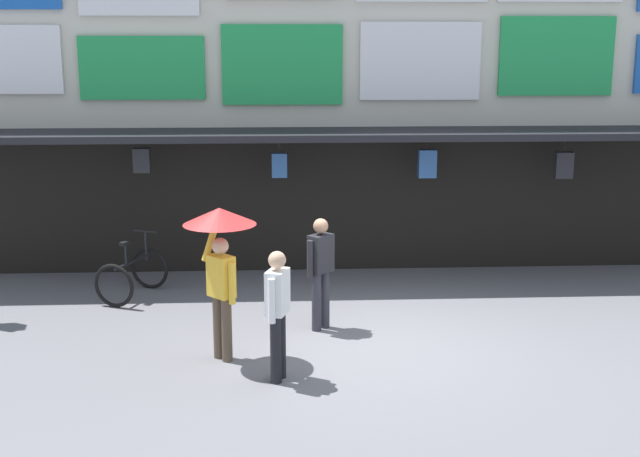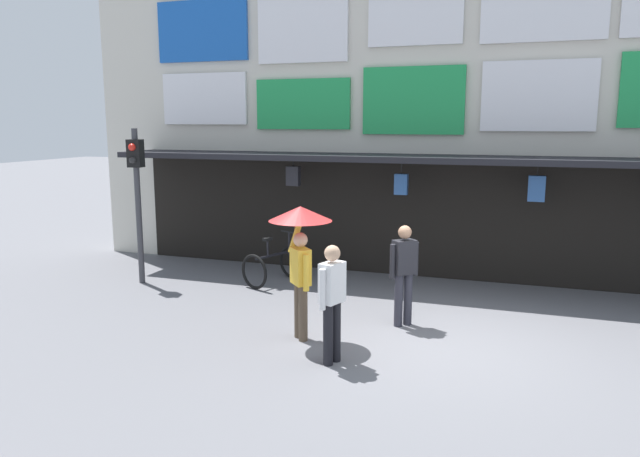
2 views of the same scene
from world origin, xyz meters
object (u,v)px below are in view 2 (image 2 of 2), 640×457
pedestrian_in_green (404,270)px  pedestrian_in_black (332,297)px  traffic_light_near (137,181)px  bicycle_parked (274,265)px  pedestrian_with_umbrella (300,235)px

pedestrian_in_green → pedestrian_in_black: 1.98m
traffic_light_near → bicycle_parked: (2.65, 0.83, -1.75)m
bicycle_parked → traffic_light_near: bearing=-162.7°
traffic_light_near → pedestrian_in_green: traffic_light_near is taller
pedestrian_with_umbrella → bicycle_parked: bearing=120.4°
pedestrian_with_umbrella → pedestrian_in_green: size_ratio=1.24×
traffic_light_near → bicycle_parked: 3.28m
bicycle_parked → pedestrian_with_umbrella: size_ratio=0.65×
pedestrian_in_black → bicycle_parked: bearing=123.9°
pedestrian_with_umbrella → pedestrian_in_black: 1.26m
pedestrian_in_black → pedestrian_in_green: bearing=71.3°
traffic_light_near → pedestrian_with_umbrella: bearing=-25.0°
traffic_light_near → pedestrian_in_green: 5.89m
bicycle_parked → pedestrian_in_black: 4.35m
traffic_light_near → pedestrian_in_green: (5.70, -0.89, -1.19)m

